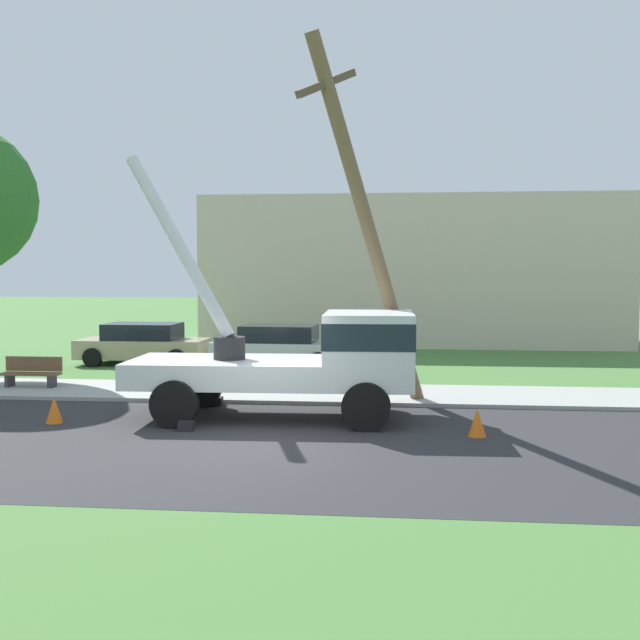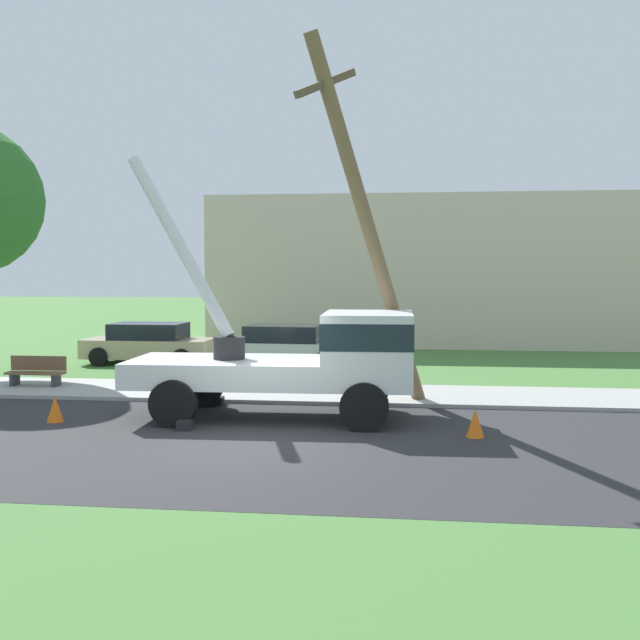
{
  "view_description": "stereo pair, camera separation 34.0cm",
  "coord_description": "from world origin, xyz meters",
  "px_view_note": "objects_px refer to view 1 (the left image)",
  "views": [
    {
      "loc": [
        2.63,
        -13.91,
        3.29
      ],
      "look_at": [
        0.86,
        3.16,
        2.14
      ],
      "focal_mm": 42.46,
      "sensor_mm": 36.0,
      "label": 1
    },
    {
      "loc": [
        2.97,
        -13.87,
        3.29
      ],
      "look_at": [
        0.86,
        3.16,
        2.14
      ],
      "focal_mm": 42.46,
      "sensor_mm": 36.0,
      "label": 2
    }
  ],
  "objects_px": {
    "leaning_utility_pole": "(368,227)",
    "parked_sedan_silver": "(279,346)",
    "utility_truck": "(310,355)",
    "traffic_cone_behind": "(54,410)",
    "parked_sedan_tan": "(143,344)",
    "park_bench": "(32,373)",
    "traffic_cone_ahead": "(477,423)"
  },
  "relations": [
    {
      "from": "traffic_cone_ahead",
      "to": "parked_sedan_silver",
      "type": "height_order",
      "value": "parked_sedan_silver"
    },
    {
      "from": "utility_truck",
      "to": "park_bench",
      "type": "xyz_separation_m",
      "value": [
        -8.0,
        3.12,
        -0.95
      ]
    },
    {
      "from": "park_bench",
      "to": "traffic_cone_behind",
      "type": "bearing_deg",
      "value": -58.09
    },
    {
      "from": "parked_sedan_tan",
      "to": "parked_sedan_silver",
      "type": "relative_size",
      "value": 0.98
    },
    {
      "from": "leaning_utility_pole",
      "to": "parked_sedan_tan",
      "type": "bearing_deg",
      "value": 135.24
    },
    {
      "from": "parked_sedan_tan",
      "to": "parked_sedan_silver",
      "type": "height_order",
      "value": "same"
    },
    {
      "from": "utility_truck",
      "to": "traffic_cone_behind",
      "type": "bearing_deg",
      "value": -168.75
    },
    {
      "from": "park_bench",
      "to": "parked_sedan_silver",
      "type": "bearing_deg",
      "value": 42.16
    },
    {
      "from": "traffic_cone_behind",
      "to": "parked_sedan_tan",
      "type": "bearing_deg",
      "value": 98.39
    },
    {
      "from": "leaning_utility_pole",
      "to": "parked_sedan_silver",
      "type": "xyz_separation_m",
      "value": [
        -3.26,
        7.66,
        -3.54
      ]
    },
    {
      "from": "parked_sedan_silver",
      "to": "leaning_utility_pole",
      "type": "bearing_deg",
      "value": -66.94
    },
    {
      "from": "traffic_cone_ahead",
      "to": "parked_sedan_tan",
      "type": "bearing_deg",
      "value": 134.98
    },
    {
      "from": "leaning_utility_pole",
      "to": "traffic_cone_ahead",
      "type": "bearing_deg",
      "value": -45.94
    },
    {
      "from": "utility_truck",
      "to": "leaning_utility_pole",
      "type": "distance_m",
      "value": 3.22
    },
    {
      "from": "utility_truck",
      "to": "parked_sedan_tan",
      "type": "relative_size",
      "value": 1.55
    },
    {
      "from": "traffic_cone_behind",
      "to": "park_bench",
      "type": "distance_m",
      "value": 4.94
    },
    {
      "from": "utility_truck",
      "to": "parked_sedan_tan",
      "type": "xyz_separation_m",
      "value": [
        -6.85,
        8.87,
        -0.7
      ]
    },
    {
      "from": "traffic_cone_ahead",
      "to": "utility_truck",
      "type": "bearing_deg",
      "value": 157.11
    },
    {
      "from": "traffic_cone_ahead",
      "to": "parked_sedan_tan",
      "type": "relative_size",
      "value": 0.13
    },
    {
      "from": "utility_truck",
      "to": "parked_sedan_silver",
      "type": "relative_size",
      "value": 1.53
    },
    {
      "from": "parked_sedan_silver",
      "to": "park_bench",
      "type": "xyz_separation_m",
      "value": [
        -5.96,
        -5.4,
        -0.25
      ]
    },
    {
      "from": "leaning_utility_pole",
      "to": "traffic_cone_behind",
      "type": "xyz_separation_m",
      "value": [
        -6.62,
        -1.93,
        -3.97
      ]
    },
    {
      "from": "traffic_cone_ahead",
      "to": "parked_sedan_silver",
      "type": "relative_size",
      "value": 0.13
    },
    {
      "from": "leaning_utility_pole",
      "to": "park_bench",
      "type": "bearing_deg",
      "value": 166.22
    },
    {
      "from": "leaning_utility_pole",
      "to": "parked_sedan_tan",
      "type": "relative_size",
      "value": 1.89
    },
    {
      "from": "parked_sedan_tan",
      "to": "park_bench",
      "type": "height_order",
      "value": "parked_sedan_tan"
    },
    {
      "from": "traffic_cone_behind",
      "to": "parked_sedan_tan",
      "type": "xyz_separation_m",
      "value": [
        -1.47,
        9.95,
        0.43
      ]
    },
    {
      "from": "leaning_utility_pole",
      "to": "park_bench",
      "type": "height_order",
      "value": "leaning_utility_pole"
    },
    {
      "from": "parked_sedan_tan",
      "to": "utility_truck",
      "type": "bearing_deg",
      "value": -52.33
    },
    {
      "from": "traffic_cone_behind",
      "to": "parked_sedan_tan",
      "type": "relative_size",
      "value": 0.13
    },
    {
      "from": "parked_sedan_tan",
      "to": "park_bench",
      "type": "distance_m",
      "value": 5.87
    },
    {
      "from": "park_bench",
      "to": "parked_sedan_tan",
      "type": "bearing_deg",
      "value": 78.75
    }
  ]
}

